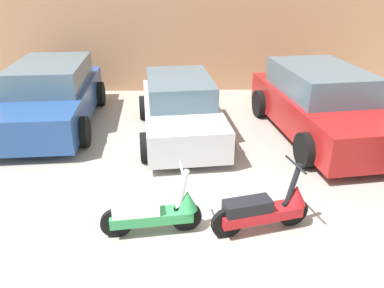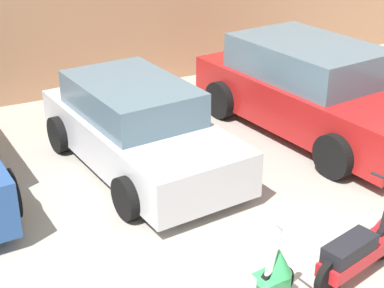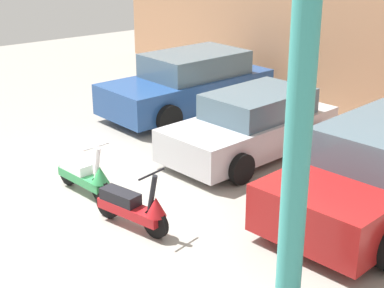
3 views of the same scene
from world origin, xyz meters
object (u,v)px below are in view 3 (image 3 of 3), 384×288
Objects in this scene: support_column_side at (298,143)px; car_rear_right at (383,171)px; scooter_front_left at (85,175)px; car_rear_center at (252,125)px; scooter_front_right at (134,207)px; car_rear_left at (189,84)px.

car_rear_right is at bearing 104.79° from support_column_side.
scooter_front_left is 3.59m from car_rear_center.
car_rear_left is at bearing 121.00° from scooter_front_right.
car_rear_right is (1.95, 3.46, 0.35)m from scooter_front_right.
scooter_front_left is 4.94m from car_rear_right.
car_rear_center is 0.85× the size of car_rear_right.
scooter_front_right is (1.55, 0.01, 0.01)m from scooter_front_left.
car_rear_left reaches higher than scooter_front_right.
scooter_front_left is 0.36× the size of car_rear_center.
car_rear_right is at bearing 78.93° from car_rear_left.
car_rear_center is 5.16m from support_column_side.
car_rear_center is 0.94× the size of support_column_side.
car_rear_right is at bearing 46.92° from scooter_front_right.
car_rear_left is at bearing -104.74° from car_rear_right.
car_rear_center is (3.07, -0.75, -0.09)m from car_rear_left.
car_rear_right is (3.14, -0.10, 0.10)m from car_rear_center.
scooter_front_right is 0.37× the size of car_rear_center.
car_rear_center is (-1.19, 3.56, 0.25)m from scooter_front_right.
scooter_front_left is 0.31× the size of car_rear_right.
scooter_front_right is 0.35× the size of support_column_side.
scooter_front_right is 6.07m from car_rear_left.
support_column_side is at bearing -2.67° from scooter_front_right.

